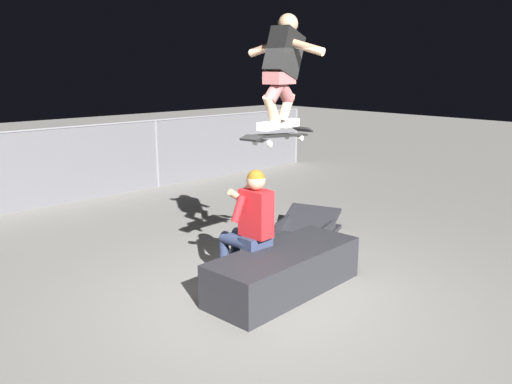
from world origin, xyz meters
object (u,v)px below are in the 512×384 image
at_px(skater_airborne, 283,66).
at_px(skateboard, 279,136).
at_px(kicker_ramp, 306,229).
at_px(ledge_box_main, 284,271).
at_px(person_sitting_on_ledge, 249,222).

bearing_deg(skater_airborne, skateboard, -170.27).
xyz_separation_m(skater_airborne, kicker_ramp, (1.52, 0.99, -2.26)).
bearing_deg(skater_airborne, kicker_ramp, 32.99).
height_order(ledge_box_main, skater_airborne, skater_airborne).
relative_size(person_sitting_on_ledge, kicker_ramp, 1.12).
relative_size(ledge_box_main, kicker_ramp, 1.55).
relative_size(skateboard, skater_airborne, 0.93).
height_order(person_sitting_on_ledge, skater_airborne, skater_airborne).
xyz_separation_m(ledge_box_main, person_sitting_on_ledge, (-0.15, 0.39, 0.48)).
bearing_deg(skateboard, kicker_ramp, 32.31).
xyz_separation_m(ledge_box_main, kicker_ramp, (1.63, 1.14, -0.16)).
height_order(ledge_box_main, skateboard, skateboard).
xyz_separation_m(ledge_box_main, skateboard, (0.05, 0.14, 1.41)).
bearing_deg(ledge_box_main, skateboard, 71.54).
bearing_deg(skateboard, ledge_box_main, -108.46).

